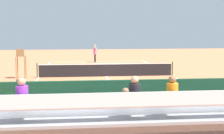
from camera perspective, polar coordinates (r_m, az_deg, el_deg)
The scene contains 12 objects.
ground_plane at distance 24.87m, azimuth -0.99°, elevation -1.64°, with size 60.00×60.00×0.00m, color #CC7047.
court_line_markings at distance 24.91m, azimuth -1.00°, elevation -1.62°, with size 10.10×22.20×0.01m.
tennis_net at distance 24.80m, azimuth -0.99°, elevation -0.49°, with size 10.30×0.10×1.07m.
backdrop_wall at distance 11.06m, azimuth 5.62°, elevation -7.28°, with size 18.00×0.16×2.00m, color #194228.
bleacher_stand at distance 9.77m, azimuth 7.10°, elevation -9.62°, with size 9.06×2.40×2.48m.
umpire_chair at distance 24.62m, azimuth -15.46°, elevation 1.11°, with size 0.67×0.67×2.14m.
courtside_bench at distance 12.37m, azimuth 13.75°, elevation -8.03°, with size 1.80×0.40×0.93m.
equipment_bag at distance 11.81m, azimuth 3.79°, elevation -10.48°, with size 0.90×0.36×0.36m, color #B22D2D.
tennis_player at distance 34.89m, azimuth -2.95°, elevation 2.51°, with size 0.40×0.55×1.93m.
tennis_racket at distance 34.27m, azimuth -4.63°, elevation 0.73°, with size 0.37×0.59×0.03m.
tennis_ball_near at distance 34.27m, azimuth 0.74°, elevation 0.79°, with size 0.07×0.07×0.07m, color #CCDB33.
line_judge at distance 11.80m, azimuth -16.27°, elevation -6.55°, with size 0.38×0.54×1.93m.
Camera 1 is at (2.21, 24.49, 3.71)m, focal length 53.02 mm.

